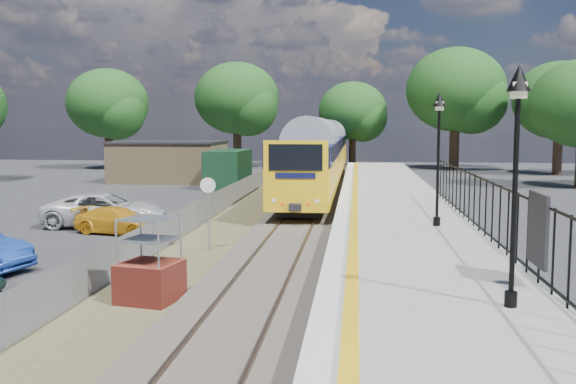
# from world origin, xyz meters

# --- Properties ---
(ground) EXTENTS (120.00, 120.00, 0.00)m
(ground) POSITION_xyz_m (0.00, 0.00, 0.00)
(ground) COLOR #2D2D30
(ground) RESTS_ON ground
(track_bed) EXTENTS (5.90, 80.00, 0.29)m
(track_bed) POSITION_xyz_m (-0.47, 9.67, 0.09)
(track_bed) COLOR #473F38
(track_bed) RESTS_ON ground
(platform) EXTENTS (5.00, 70.00, 0.90)m
(platform) POSITION_xyz_m (4.20, 8.00, 0.45)
(platform) COLOR gray
(platform) RESTS_ON ground
(platform_edge) EXTENTS (0.90, 70.00, 0.01)m
(platform_edge) POSITION_xyz_m (2.14, 8.00, 0.90)
(platform_edge) COLOR silver
(platform_edge) RESTS_ON platform
(victorian_lamp_south) EXTENTS (0.44, 0.44, 4.60)m
(victorian_lamp_south) POSITION_xyz_m (5.50, -4.00, 4.30)
(victorian_lamp_south) COLOR black
(victorian_lamp_south) RESTS_ON platform
(victorian_lamp_north) EXTENTS (0.44, 0.44, 4.60)m
(victorian_lamp_north) POSITION_xyz_m (5.30, 6.00, 4.30)
(victorian_lamp_north) COLOR black
(victorian_lamp_north) RESTS_ON platform
(palisade_fence) EXTENTS (0.12, 26.00, 2.00)m
(palisade_fence) POSITION_xyz_m (6.55, 2.24, 1.84)
(palisade_fence) COLOR black
(palisade_fence) RESTS_ON platform
(wire_fence) EXTENTS (0.06, 52.00, 1.20)m
(wire_fence) POSITION_xyz_m (-4.20, 12.00, 0.60)
(wire_fence) COLOR #999EA3
(wire_fence) RESTS_ON ground
(outbuilding) EXTENTS (10.80, 10.10, 3.12)m
(outbuilding) POSITION_xyz_m (-10.91, 31.21, 1.52)
(outbuilding) COLOR #A0865A
(outbuilding) RESTS_ON ground
(tree_line) EXTENTS (56.80, 43.80, 11.88)m
(tree_line) POSITION_xyz_m (1.40, 42.00, 6.61)
(tree_line) COLOR #332319
(tree_line) RESTS_ON ground
(train) EXTENTS (2.82, 40.83, 3.51)m
(train) POSITION_xyz_m (0.00, 30.43, 2.34)
(train) COLOR yellow
(train) RESTS_ON ground
(brick_plinth) EXTENTS (1.58, 1.58, 2.16)m
(brick_plinth) POSITION_xyz_m (-2.50, -1.42, 1.04)
(brick_plinth) COLOR maroon
(brick_plinth) RESTS_ON ground
(speed_sign) EXTENTS (0.52, 0.13, 2.60)m
(speed_sign) POSITION_xyz_m (-2.51, 4.88, 1.75)
(speed_sign) COLOR #999EA3
(speed_sign) RESTS_ON ground
(car_yellow) EXTENTS (3.92, 2.31, 1.06)m
(car_yellow) POSITION_xyz_m (-7.03, 8.27, 0.53)
(car_yellow) COLOR gold
(car_yellow) RESTS_ON ground
(car_white) EXTENTS (5.35, 2.76, 1.44)m
(car_white) POSITION_xyz_m (-8.28, 9.97, 0.72)
(car_white) COLOR silver
(car_white) RESTS_ON ground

